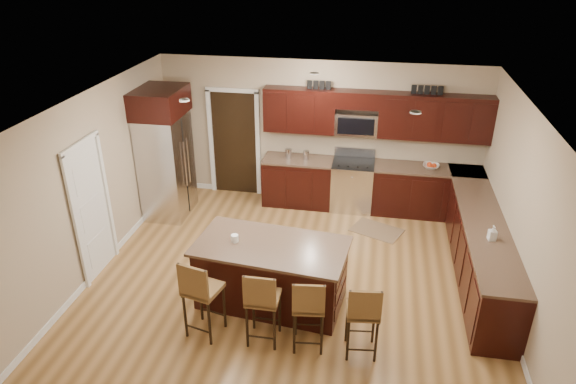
% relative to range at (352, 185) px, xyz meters
% --- Properties ---
extents(floor, '(6.00, 6.00, 0.00)m').
position_rel_range_xyz_m(floor, '(-0.68, -2.45, -0.47)').
color(floor, '#9C703E').
rests_on(floor, ground).
extents(ceiling, '(6.00, 6.00, 0.00)m').
position_rel_range_xyz_m(ceiling, '(-0.68, -2.45, 2.23)').
color(ceiling, silver).
rests_on(ceiling, wall_back).
extents(wall_back, '(6.00, 0.00, 6.00)m').
position_rel_range_xyz_m(wall_back, '(-0.68, 0.30, 0.88)').
color(wall_back, tan).
rests_on(wall_back, floor).
extents(wall_left, '(0.00, 5.50, 5.50)m').
position_rel_range_xyz_m(wall_left, '(-3.68, -2.45, 0.88)').
color(wall_left, tan).
rests_on(wall_left, floor).
extents(wall_right, '(0.00, 5.50, 5.50)m').
position_rel_range_xyz_m(wall_right, '(2.32, -2.45, 0.88)').
color(wall_right, tan).
rests_on(wall_right, floor).
extents(base_cabinets, '(4.02, 3.96, 0.92)m').
position_rel_range_xyz_m(base_cabinets, '(1.22, -1.01, -0.01)').
color(base_cabinets, black).
rests_on(base_cabinets, floor).
extents(upper_cabinets, '(4.00, 0.33, 0.80)m').
position_rel_range_xyz_m(upper_cabinets, '(0.36, 0.13, 1.37)').
color(upper_cabinets, black).
rests_on(upper_cabinets, wall_back).
extents(range, '(0.76, 0.64, 1.11)m').
position_rel_range_xyz_m(range, '(0.00, 0.00, 0.00)').
color(range, silver).
rests_on(range, floor).
extents(microwave, '(0.76, 0.31, 0.40)m').
position_rel_range_xyz_m(microwave, '(0.00, 0.15, 1.15)').
color(microwave, silver).
rests_on(microwave, upper_cabinets).
extents(doorway, '(0.85, 0.03, 2.06)m').
position_rel_range_xyz_m(doorway, '(-2.33, 0.28, 0.56)').
color(doorway, black).
rests_on(doorway, floor).
extents(pantry_door, '(0.03, 0.80, 2.04)m').
position_rel_range_xyz_m(pantry_door, '(-3.66, -2.75, 0.55)').
color(pantry_door, white).
rests_on(pantry_door, floor).
extents(letter_decor, '(2.20, 0.03, 0.15)m').
position_rel_range_xyz_m(letter_decor, '(0.22, 0.13, 1.82)').
color(letter_decor, black).
rests_on(letter_decor, upper_cabinets).
extents(island, '(2.14, 1.28, 0.92)m').
position_rel_range_xyz_m(island, '(-0.91, -3.03, -0.04)').
color(island, black).
rests_on(island, floor).
extents(stool_left, '(0.51, 0.51, 1.12)m').
position_rel_range_xyz_m(stool_left, '(-1.63, -3.88, 0.23)').
color(stool_left, brown).
rests_on(stool_left, floor).
extents(stool_mid, '(0.40, 0.40, 1.07)m').
position_rel_range_xyz_m(stool_mid, '(-0.84, -3.87, 0.20)').
color(stool_mid, brown).
rests_on(stool_mid, floor).
extents(stool_right, '(0.43, 0.43, 1.04)m').
position_rel_range_xyz_m(stool_right, '(-0.27, -3.87, 0.18)').
color(stool_right, brown).
rests_on(stool_right, floor).
extents(refrigerator, '(0.79, 1.00, 2.35)m').
position_rel_range_xyz_m(refrigerator, '(-3.30, -0.79, 0.73)').
color(refrigerator, silver).
rests_on(refrigerator, floor).
extents(floor_mat, '(0.99, 0.85, 0.01)m').
position_rel_range_xyz_m(floor_mat, '(0.51, -0.81, -0.47)').
color(floor_mat, brown).
rests_on(floor_mat, floor).
extents(fruit_bowl, '(0.32, 0.32, 0.07)m').
position_rel_range_xyz_m(fruit_bowl, '(1.37, -0.00, 0.48)').
color(fruit_bowl, silver).
rests_on(fruit_bowl, base_cabinets).
extents(soap_bottle, '(0.11, 0.12, 0.22)m').
position_rel_range_xyz_m(soap_bottle, '(2.02, -2.37, 0.56)').
color(soap_bottle, '#B2B2B2').
rests_on(soap_bottle, base_cabinets).
extents(canister_tall, '(0.12, 0.12, 0.18)m').
position_rel_range_xyz_m(canister_tall, '(-1.21, -0.00, 0.54)').
color(canister_tall, silver).
rests_on(canister_tall, base_cabinets).
extents(canister_short, '(0.11, 0.11, 0.17)m').
position_rel_range_xyz_m(canister_short, '(-0.88, -0.00, 0.53)').
color(canister_short, silver).
rests_on(canister_short, base_cabinets).
extents(island_jar, '(0.10, 0.10, 0.10)m').
position_rel_range_xyz_m(island_jar, '(-1.41, -3.03, 0.50)').
color(island_jar, white).
rests_on(island_jar, island).
extents(stool_extra, '(0.43, 0.43, 1.04)m').
position_rel_range_xyz_m(stool_extra, '(0.38, -3.87, 0.18)').
color(stool_extra, brown).
rests_on(stool_extra, floor).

